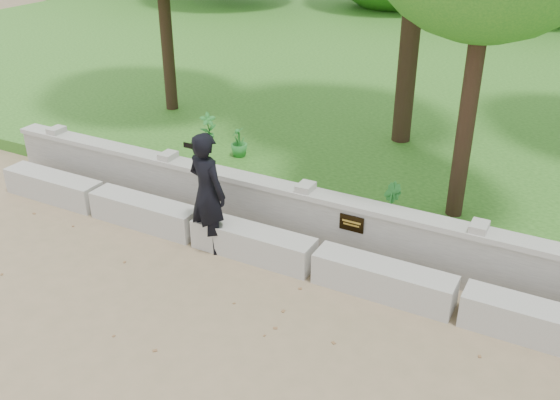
{
  "coord_description": "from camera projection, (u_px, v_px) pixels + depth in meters",
  "views": [
    {
      "loc": [
        3.06,
        -4.81,
        4.89
      ],
      "look_at": [
        -0.58,
        1.95,
        1.01
      ],
      "focal_mm": 40.0,
      "sensor_mm": 36.0,
      "label": 1
    }
  ],
  "objects": [
    {
      "name": "shrub_b",
      "position": [
        389.0,
        205.0,
        9.36
      ],
      "size": [
        0.43,
        0.47,
        0.69
      ],
      "primitive_type": "imported",
      "rotation": [
        0.0,
        0.0,
        1.97
      ],
      "color": "#2B7F30",
      "rests_on": "lawn"
    },
    {
      "name": "shrub_d",
      "position": [
        239.0,
        141.0,
        11.82
      ],
      "size": [
        0.37,
        0.4,
        0.59
      ],
      "primitive_type": "imported",
      "rotation": [
        0.0,
        0.0,
        4.97
      ],
      "color": "#2B7F30",
      "rests_on": "lawn"
    },
    {
      "name": "ground",
      "position": [
        244.0,
        354.0,
        7.28
      ],
      "size": [
        80.0,
        80.0,
        0.0
      ],
      "primitive_type": "plane",
      "color": "#8D7656",
      "rests_on": "ground"
    },
    {
      "name": "concrete_bench",
      "position": [
        315.0,
        261.0,
        8.67
      ],
      "size": [
        11.9,
        0.45,
        0.45
      ],
      "color": "beige",
      "rests_on": "ground"
    },
    {
      "name": "man_main",
      "position": [
        207.0,
        193.0,
        8.99
      ],
      "size": [
        0.77,
        0.7,
        1.85
      ],
      "color": "black",
      "rests_on": "ground"
    },
    {
      "name": "parapet_wall",
      "position": [
        336.0,
        224.0,
        9.11
      ],
      "size": [
        12.5,
        0.35,
        0.9
      ],
      "color": "#B4B1AA",
      "rests_on": "ground"
    },
    {
      "name": "shrub_a",
      "position": [
        208.0,
        128.0,
        12.43
      ],
      "size": [
        0.38,
        0.39,
        0.62
      ],
      "primitive_type": "imported",
      "rotation": [
        0.0,
        0.0,
        0.85
      ],
      "color": "#2B7F30",
      "rests_on": "lawn"
    },
    {
      "name": "lawn",
      "position": [
        492.0,
        68.0,
        18.22
      ],
      "size": [
        40.0,
        22.0,
        0.25
      ],
      "primitive_type": "cube",
      "color": "#285618",
      "rests_on": "ground"
    }
  ]
}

